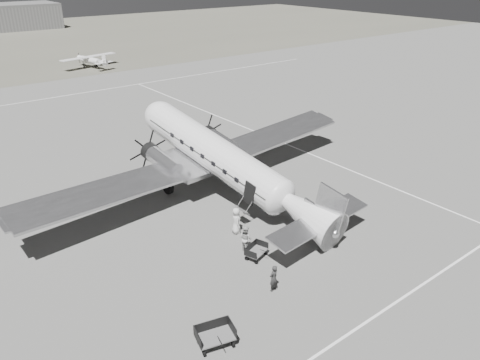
{
  "coord_description": "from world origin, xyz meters",
  "views": [
    {
      "loc": [
        -18.76,
        -24.66,
        16.57
      ],
      "look_at": [
        0.17,
        -0.25,
        2.2
      ],
      "focal_mm": 35.0,
      "sensor_mm": 36.0,
      "label": 1
    }
  ],
  "objects_px": {
    "ground_crew": "(274,278)",
    "ramp_agent": "(246,238)",
    "dc3_airliner": "(224,162)",
    "baggage_cart_far": "(215,336)",
    "light_plane_right": "(91,61)",
    "baggage_cart_near": "(256,252)",
    "passenger": "(236,221)"
  },
  "relations": [
    {
      "from": "baggage_cart_far",
      "to": "ground_crew",
      "type": "relative_size",
      "value": 1.16
    },
    {
      "from": "light_plane_right",
      "to": "ramp_agent",
      "type": "bearing_deg",
      "value": -115.87
    },
    {
      "from": "ground_crew",
      "to": "ramp_agent",
      "type": "distance_m",
      "value": 4.29
    },
    {
      "from": "light_plane_right",
      "to": "baggage_cart_far",
      "type": "bearing_deg",
      "value": -119.82
    },
    {
      "from": "light_plane_right",
      "to": "ground_crew",
      "type": "xyz_separation_m",
      "value": [
        -15.47,
        -65.23,
        -0.27
      ]
    },
    {
      "from": "light_plane_right",
      "to": "passenger",
      "type": "height_order",
      "value": "light_plane_right"
    },
    {
      "from": "baggage_cart_near",
      "to": "baggage_cart_far",
      "type": "xyz_separation_m",
      "value": [
        -6.21,
        -4.45,
        0.1
      ]
    },
    {
      "from": "baggage_cart_far",
      "to": "passenger",
      "type": "height_order",
      "value": "passenger"
    },
    {
      "from": "passenger",
      "to": "ramp_agent",
      "type": "bearing_deg",
      "value": -177.2
    },
    {
      "from": "dc3_airliner",
      "to": "light_plane_right",
      "type": "distance_m",
      "value": 55.41
    },
    {
      "from": "ramp_agent",
      "to": "passenger",
      "type": "xyz_separation_m",
      "value": [
        0.81,
        2.07,
        0.06
      ]
    },
    {
      "from": "light_plane_right",
      "to": "ramp_agent",
      "type": "relative_size",
      "value": 6.07
    },
    {
      "from": "baggage_cart_far",
      "to": "ground_crew",
      "type": "bearing_deg",
      "value": 30.38
    },
    {
      "from": "baggage_cart_far",
      "to": "ramp_agent",
      "type": "bearing_deg",
      "value": 55.96
    },
    {
      "from": "baggage_cart_near",
      "to": "baggage_cart_far",
      "type": "distance_m",
      "value": 7.64
    },
    {
      "from": "dc3_airliner",
      "to": "light_plane_right",
      "type": "relative_size",
      "value": 2.94
    },
    {
      "from": "ramp_agent",
      "to": "baggage_cart_near",
      "type": "bearing_deg",
      "value": -179.19
    },
    {
      "from": "ground_crew",
      "to": "ramp_agent",
      "type": "height_order",
      "value": "ramp_agent"
    },
    {
      "from": "dc3_airliner",
      "to": "baggage_cart_far",
      "type": "xyz_separation_m",
      "value": [
        -9.49,
        -12.33,
        -2.41
      ]
    },
    {
      "from": "ground_crew",
      "to": "dc3_airliner",
      "type": "bearing_deg",
      "value": -120.74
    },
    {
      "from": "baggage_cart_far",
      "to": "ramp_agent",
      "type": "xyz_separation_m",
      "value": [
        6.21,
        5.49,
        0.33
      ]
    },
    {
      "from": "baggage_cart_far",
      "to": "passenger",
      "type": "bearing_deg",
      "value": 61.61
    },
    {
      "from": "baggage_cart_near",
      "to": "passenger",
      "type": "bearing_deg",
      "value": 56.19
    },
    {
      "from": "ground_crew",
      "to": "passenger",
      "type": "distance_m",
      "value": 6.51
    },
    {
      "from": "baggage_cart_far",
      "to": "passenger",
      "type": "relative_size",
      "value": 1.03
    },
    {
      "from": "dc3_airliner",
      "to": "ground_crew",
      "type": "xyz_separation_m",
      "value": [
        -4.58,
        -10.93,
        -2.13
      ]
    },
    {
      "from": "baggage_cart_far",
      "to": "light_plane_right",
      "type": "bearing_deg",
      "value": 87.48
    },
    {
      "from": "dc3_airliner",
      "to": "passenger",
      "type": "height_order",
      "value": "dc3_airliner"
    },
    {
      "from": "dc3_airliner",
      "to": "baggage_cart_far",
      "type": "height_order",
      "value": "dc3_airliner"
    },
    {
      "from": "ramp_agent",
      "to": "passenger",
      "type": "bearing_deg",
      "value": -20.65
    },
    {
      "from": "baggage_cart_far",
      "to": "ramp_agent",
      "type": "height_order",
      "value": "ramp_agent"
    },
    {
      "from": "dc3_airliner",
      "to": "baggage_cart_near",
      "type": "height_order",
      "value": "dc3_airliner"
    }
  ]
}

